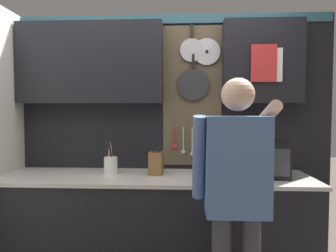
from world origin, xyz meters
The scene contains 6 objects.
base_cabinet_counter centered at (0.00, 0.00, 0.45)m, with size 2.55×0.64×0.91m.
back_wall_unit centered at (-0.03, 0.28, 1.48)m, with size 3.12×0.23×2.31m.
microwave centered at (0.80, 0.05, 1.05)m, with size 0.53×0.39×0.28m.
knife_block centered at (0.00, 0.05, 1.00)m, with size 0.12×0.16×0.26m.
utensil_crock centered at (-0.39, 0.05, 0.98)m, with size 0.11×0.11×0.29m.
person centered at (0.56, -0.61, 0.98)m, with size 0.54×0.63×1.64m.
Camera 1 is at (0.22, -2.45, 1.44)m, focal length 32.00 mm.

